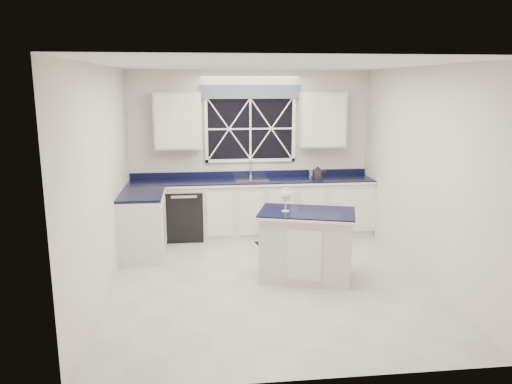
{
  "coord_description": "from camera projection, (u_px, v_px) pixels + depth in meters",
  "views": [
    {
      "loc": [
        -0.85,
        -6.0,
        2.49
      ],
      "look_at": [
        -0.11,
        0.4,
        1.08
      ],
      "focal_mm": 35.0,
      "sensor_mm": 36.0,
      "label": 1
    }
  ],
  "objects": [
    {
      "name": "upper_cabinets",
      "position": [
        251.0,
        120.0,
        8.06
      ],
      "size": [
        3.1,
        0.34,
        0.9
      ],
      "color": "silver",
      "rests_on": "ground"
    },
    {
      "name": "window",
      "position": [
        250.0,
        124.0,
        8.2
      ],
      "size": [
        1.65,
        0.09,
        1.26
      ],
      "color": "black",
      "rests_on": "ground"
    },
    {
      "name": "dishwasher",
      "position": [
        185.0,
        213.0,
        8.13
      ],
      "size": [
        0.6,
        0.58,
        0.82
      ],
      "primitive_type": "cube",
      "color": "black",
      "rests_on": "ground"
    },
    {
      "name": "kettle",
      "position": [
        317.0,
        173.0,
        8.26
      ],
      "size": [
        0.29,
        0.18,
        0.2
      ],
      "rotation": [
        0.0,
        0.0,
        0.04
      ],
      "color": "#2A2A2C",
      "rests_on": "countertop"
    },
    {
      "name": "base_cabinets",
      "position": [
        233.0,
        212.0,
        8.05
      ],
      "size": [
        3.99,
        1.6,
        0.9
      ],
      "color": "silver",
      "rests_on": "ground"
    },
    {
      "name": "soap_bottle",
      "position": [
        312.0,
        172.0,
        8.36
      ],
      "size": [
        0.09,
        0.09,
        0.17
      ],
      "primitive_type": "imported",
      "rotation": [
        0.0,
        0.0,
        0.2
      ],
      "color": "silver",
      "rests_on": "countertop"
    },
    {
      "name": "rug",
      "position": [
        291.0,
        245.0,
        7.82
      ],
      "size": [
        1.29,
        0.94,
        0.02
      ],
      "rotation": [
        0.0,
        0.0,
        0.21
      ],
      "color": "#B3B4AF",
      "rests_on": "ground"
    },
    {
      "name": "back_wall",
      "position": [
        250.0,
        152.0,
        8.35
      ],
      "size": [
        4.0,
        0.1,
        2.7
      ],
      "primitive_type": "cube",
      "color": "silver",
      "rests_on": "ground"
    },
    {
      "name": "countertop",
      "position": [
        252.0,
        181.0,
        8.15
      ],
      "size": [
        3.98,
        0.64,
        0.04
      ],
      "primitive_type": "cube",
      "color": "black",
      "rests_on": "base_cabinets"
    },
    {
      "name": "ground",
      "position": [
        268.0,
        280.0,
        6.45
      ],
      "size": [
        4.5,
        4.5,
        0.0
      ],
      "primitive_type": "plane",
      "color": "#B3B4AF",
      "rests_on": "ground"
    },
    {
      "name": "wine_glass",
      "position": [
        286.0,
        196.0,
        6.29
      ],
      "size": [
        0.13,
        0.13,
        0.3
      ],
      "color": "white",
      "rests_on": "island"
    },
    {
      "name": "island",
      "position": [
        306.0,
        245.0,
        6.43
      ],
      "size": [
        1.35,
        1.04,
        0.89
      ],
      "rotation": [
        0.0,
        0.0,
        -0.29
      ],
      "color": "silver",
      "rests_on": "ground"
    },
    {
      "name": "faucet",
      "position": [
        251.0,
        168.0,
        8.3
      ],
      "size": [
        0.05,
        0.2,
        0.3
      ],
      "color": "silver",
      "rests_on": "countertop"
    }
  ]
}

